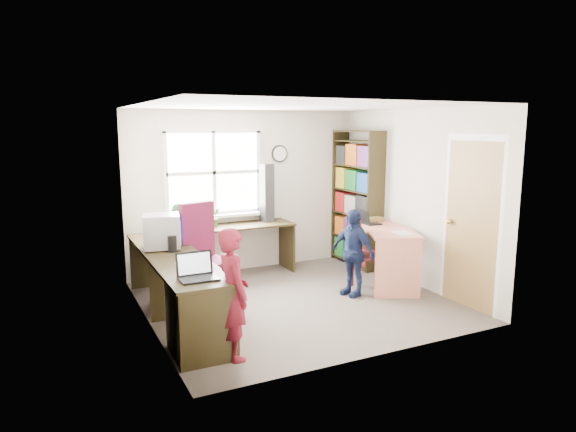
% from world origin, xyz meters
% --- Properties ---
extents(room, '(3.64, 3.44, 2.44)m').
position_xyz_m(room, '(0.01, 0.10, 1.22)').
color(room, '#494039').
rests_on(room, ground).
extents(l_desk, '(2.38, 2.95, 0.75)m').
position_xyz_m(l_desk, '(-1.31, -0.28, 0.46)').
color(l_desk, '#2F2713').
rests_on(l_desk, ground).
extents(right_desk, '(1.15, 1.51, 0.79)m').
position_xyz_m(right_desk, '(1.49, 0.15, 0.57)').
color(right_desk, '#E08870').
rests_on(right_desk, ground).
extents(bookshelf, '(0.30, 1.02, 2.10)m').
position_xyz_m(bookshelf, '(1.65, 1.19, 1.00)').
color(bookshelf, '#2F2713').
rests_on(bookshelf, ground).
extents(swivel_chair, '(0.72, 0.72, 1.24)m').
position_xyz_m(swivel_chair, '(-1.05, 0.44, 0.54)').
color(swivel_chair, black).
rests_on(swivel_chair, ground).
extents(wooden_chair, '(0.55, 0.55, 0.99)m').
position_xyz_m(wooden_chair, '(1.02, 0.03, 0.54)').
color(wooden_chair, '#4B191B').
rests_on(wooden_chair, ground).
extents(crt_monitor, '(0.48, 0.44, 0.41)m').
position_xyz_m(crt_monitor, '(-1.55, 0.44, 0.96)').
color(crt_monitor, '#A5A5A9').
rests_on(crt_monitor, l_desk).
extents(laptop_left, '(0.35, 0.29, 0.24)m').
position_xyz_m(laptop_left, '(-1.52, -0.89, 0.81)').
color(laptop_left, black).
rests_on(laptop_left, l_desk).
extents(laptop_right, '(0.27, 0.32, 0.21)m').
position_xyz_m(laptop_right, '(1.38, 0.50, 0.84)').
color(laptop_right, black).
rests_on(laptop_right, right_desk).
extents(speaker_a, '(0.11, 0.11, 0.19)m').
position_xyz_m(speaker_a, '(-1.48, 0.23, 0.85)').
color(speaker_a, black).
rests_on(speaker_a, l_desk).
extents(speaker_b, '(0.10, 0.10, 0.16)m').
position_xyz_m(speaker_b, '(-1.48, 0.88, 0.83)').
color(speaker_b, black).
rests_on(speaker_b, l_desk).
extents(cd_tower, '(0.20, 0.19, 0.87)m').
position_xyz_m(cd_tower, '(0.26, 1.51, 1.18)').
color(cd_tower, black).
rests_on(cd_tower, l_desk).
extents(game_box, '(0.37, 0.37, 0.06)m').
position_xyz_m(game_box, '(1.53, 0.68, 0.82)').
color(game_box, red).
rests_on(game_box, right_desk).
extents(paper_a, '(0.26, 0.34, 0.00)m').
position_xyz_m(paper_a, '(-1.48, -0.40, 0.75)').
color(paper_a, silver).
rests_on(paper_a, l_desk).
extents(paper_b, '(0.25, 0.32, 0.00)m').
position_xyz_m(paper_b, '(1.43, -0.25, 0.79)').
color(paper_b, silver).
rests_on(paper_b, right_desk).
extents(potted_plant, '(0.18, 0.16, 0.28)m').
position_xyz_m(potted_plant, '(-0.57, 1.44, 0.89)').
color(potted_plant, '#34762F').
rests_on(potted_plant, l_desk).
extents(person_red, '(0.31, 0.47, 1.26)m').
position_xyz_m(person_red, '(-1.24, -1.13, 0.63)').
color(person_red, maroon).
rests_on(person_red, ground).
extents(person_green, '(0.58, 0.67, 1.19)m').
position_xyz_m(person_green, '(-1.19, 0.95, 0.60)').
color(person_green, '#307A41').
rests_on(person_green, ground).
extents(person_navy, '(0.45, 0.71, 1.13)m').
position_xyz_m(person_navy, '(0.77, -0.07, 0.57)').
color(person_navy, '#151F44').
rests_on(person_navy, ground).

